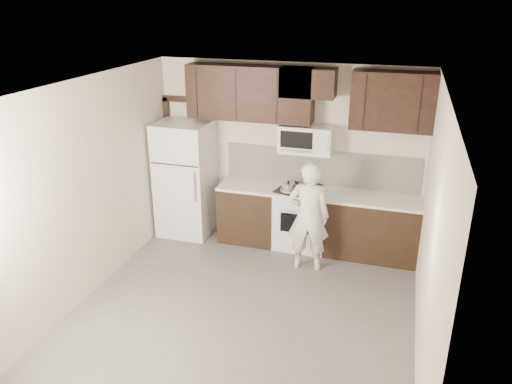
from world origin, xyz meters
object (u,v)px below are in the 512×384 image
at_px(microwave, 306,139).
at_px(refrigerator, 185,179).
at_px(person, 308,217).
at_px(stove, 301,218).

distance_m(microwave, refrigerator, 2.00).
bearing_deg(person, microwave, -80.12).
bearing_deg(refrigerator, stove, 1.51).
height_order(microwave, refrigerator, microwave).
relative_size(stove, refrigerator, 0.52).
relative_size(stove, microwave, 1.24).
height_order(stove, refrigerator, refrigerator).
distance_m(stove, microwave, 1.20).
distance_m(stove, refrigerator, 1.90).
bearing_deg(refrigerator, microwave, 5.15).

